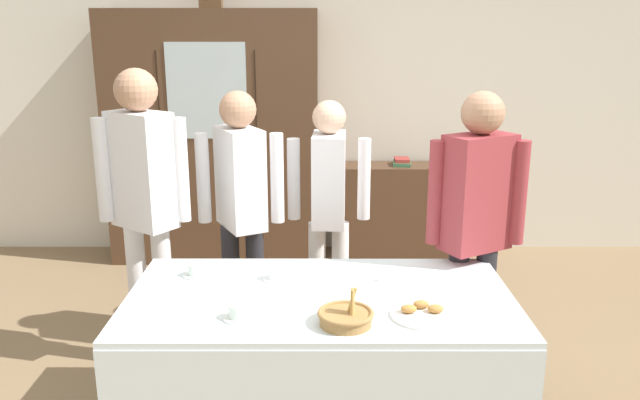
{
  "coord_description": "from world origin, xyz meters",
  "views": [
    {
      "loc": [
        -0.0,
        -2.94,
        1.96
      ],
      "look_at": [
        0.0,
        0.2,
        1.11
      ],
      "focal_mm": 35.54,
      "sensor_mm": 36.0,
      "label": 1
    }
  ],
  "objects_px": {
    "spoon_mid_left": "(371,280)",
    "dining_table": "(320,318)",
    "tea_cup_mid_right": "(196,271)",
    "pastry_plate": "(422,313)",
    "person_near_right_end": "(476,214)",
    "person_beside_shelf": "(143,190)",
    "tea_cup_near_right": "(238,313)",
    "spoon_far_left": "(208,290)",
    "wall_cabinet": "(214,139)",
    "person_behind_table_left": "(241,197)",
    "tea_cup_mid_left": "(276,274)",
    "book_stack": "(402,162)",
    "bread_basket": "(346,317)",
    "bookshelf_low": "(400,210)",
    "person_by_cabinet": "(329,197)"
  },
  "relations": [
    {
      "from": "person_beside_shelf",
      "to": "tea_cup_mid_left",
      "type": "bearing_deg",
      "value": -34.07
    },
    {
      "from": "tea_cup_mid_left",
      "to": "dining_table",
      "type": "bearing_deg",
      "value": -44.84
    },
    {
      "from": "person_beside_shelf",
      "to": "tea_cup_near_right",
      "type": "bearing_deg",
      "value": -56.24
    },
    {
      "from": "wall_cabinet",
      "to": "person_near_right_end",
      "type": "relative_size",
      "value": 1.27
    },
    {
      "from": "dining_table",
      "to": "tea_cup_near_right",
      "type": "height_order",
      "value": "tea_cup_near_right"
    },
    {
      "from": "dining_table",
      "to": "person_beside_shelf",
      "type": "distance_m",
      "value": 1.31
    },
    {
      "from": "dining_table",
      "to": "tea_cup_mid_left",
      "type": "xyz_separation_m",
      "value": [
        -0.22,
        0.22,
        0.13
      ]
    },
    {
      "from": "bookshelf_low",
      "to": "bread_basket",
      "type": "relative_size",
      "value": 4.81
    },
    {
      "from": "spoon_mid_left",
      "to": "dining_table",
      "type": "bearing_deg",
      "value": -140.55
    },
    {
      "from": "tea_cup_near_right",
      "to": "spoon_far_left",
      "type": "height_order",
      "value": "tea_cup_near_right"
    },
    {
      "from": "tea_cup_near_right",
      "to": "person_by_cabinet",
      "type": "xyz_separation_m",
      "value": [
        0.41,
        1.36,
        0.15
      ]
    },
    {
      "from": "bookshelf_low",
      "to": "tea_cup_mid_left",
      "type": "distance_m",
      "value": 2.62
    },
    {
      "from": "bookshelf_low",
      "to": "spoon_far_left",
      "type": "xyz_separation_m",
      "value": [
        -1.24,
        -2.56,
        0.35
      ]
    },
    {
      "from": "tea_cup_mid_right",
      "to": "pastry_plate",
      "type": "bearing_deg",
      "value": -23.18
    },
    {
      "from": "person_beside_shelf",
      "to": "dining_table",
      "type": "bearing_deg",
      "value": -36.73
    },
    {
      "from": "spoon_far_left",
      "to": "person_beside_shelf",
      "type": "bearing_deg",
      "value": 124.93
    },
    {
      "from": "dining_table",
      "to": "person_near_right_end",
      "type": "xyz_separation_m",
      "value": [
        0.83,
        0.5,
        0.36
      ]
    },
    {
      "from": "tea_cup_mid_left",
      "to": "person_beside_shelf",
      "type": "relative_size",
      "value": 0.07
    },
    {
      "from": "bread_basket",
      "to": "person_near_right_end",
      "type": "relative_size",
      "value": 0.14
    },
    {
      "from": "spoon_mid_left",
      "to": "person_near_right_end",
      "type": "relative_size",
      "value": 0.07
    },
    {
      "from": "tea_cup_near_right",
      "to": "person_beside_shelf",
      "type": "xyz_separation_m",
      "value": [
        -0.64,
        0.96,
        0.3
      ]
    },
    {
      "from": "person_behind_table_left",
      "to": "person_near_right_end",
      "type": "relative_size",
      "value": 0.97
    },
    {
      "from": "spoon_mid_left",
      "to": "person_near_right_end",
      "type": "bearing_deg",
      "value": 27.02
    },
    {
      "from": "bookshelf_low",
      "to": "spoon_far_left",
      "type": "height_order",
      "value": "bookshelf_low"
    },
    {
      "from": "person_beside_shelf",
      "to": "person_behind_table_left",
      "type": "distance_m",
      "value": 0.57
    },
    {
      "from": "tea_cup_mid_right",
      "to": "tea_cup_mid_left",
      "type": "relative_size",
      "value": 1.0
    },
    {
      "from": "spoon_mid_left",
      "to": "person_beside_shelf",
      "type": "height_order",
      "value": "person_beside_shelf"
    },
    {
      "from": "wall_cabinet",
      "to": "tea_cup_mid_right",
      "type": "bearing_deg",
      "value": -83.25
    },
    {
      "from": "pastry_plate",
      "to": "person_near_right_end",
      "type": "distance_m",
      "value": 0.82
    },
    {
      "from": "tea_cup_mid_right",
      "to": "pastry_plate",
      "type": "height_order",
      "value": "tea_cup_mid_right"
    },
    {
      "from": "bookshelf_low",
      "to": "tea_cup_near_right",
      "type": "bearing_deg",
      "value": -110.3
    },
    {
      "from": "tea_cup_mid_right",
      "to": "spoon_far_left",
      "type": "relative_size",
      "value": 1.09
    },
    {
      "from": "tea_cup_near_right",
      "to": "spoon_far_left",
      "type": "xyz_separation_m",
      "value": [
        -0.18,
        0.3,
        -0.02
      ]
    },
    {
      "from": "spoon_far_left",
      "to": "bookshelf_low",
      "type": "bearing_deg",
      "value": 64.23
    },
    {
      "from": "person_near_right_end",
      "to": "person_beside_shelf",
      "type": "bearing_deg",
      "value": 172.43
    },
    {
      "from": "wall_cabinet",
      "to": "person_by_cabinet",
      "type": "height_order",
      "value": "wall_cabinet"
    },
    {
      "from": "spoon_mid_left",
      "to": "person_beside_shelf",
      "type": "distance_m",
      "value": 1.4
    },
    {
      "from": "spoon_mid_left",
      "to": "spoon_far_left",
      "type": "xyz_separation_m",
      "value": [
        -0.78,
        -0.13,
        0.0
      ]
    },
    {
      "from": "wall_cabinet",
      "to": "bookshelf_low",
      "type": "xyz_separation_m",
      "value": [
        1.61,
        0.05,
        -0.65
      ]
    },
    {
      "from": "spoon_far_left",
      "to": "person_by_cabinet",
      "type": "height_order",
      "value": "person_by_cabinet"
    },
    {
      "from": "person_by_cabinet",
      "to": "person_beside_shelf",
      "type": "height_order",
      "value": "person_beside_shelf"
    },
    {
      "from": "wall_cabinet",
      "to": "person_by_cabinet",
      "type": "xyz_separation_m",
      "value": [
        0.96,
        -1.45,
        -0.13
      ]
    },
    {
      "from": "wall_cabinet",
      "to": "tea_cup_mid_left",
      "type": "bearing_deg",
      "value": -73.97
    },
    {
      "from": "person_behind_table_left",
      "to": "wall_cabinet",
      "type": "bearing_deg",
      "value": 104.55
    },
    {
      "from": "wall_cabinet",
      "to": "person_behind_table_left",
      "type": "xyz_separation_m",
      "value": [
        0.42,
        -1.64,
        -0.07
      ]
    },
    {
      "from": "book_stack",
      "to": "tea_cup_near_right",
      "type": "relative_size",
      "value": 1.69
    },
    {
      "from": "book_stack",
      "to": "person_beside_shelf",
      "type": "relative_size",
      "value": 0.13
    },
    {
      "from": "tea_cup_mid_right",
      "to": "person_near_right_end",
      "type": "relative_size",
      "value": 0.08
    },
    {
      "from": "wall_cabinet",
      "to": "person_behind_table_left",
      "type": "height_order",
      "value": "wall_cabinet"
    },
    {
      "from": "person_by_cabinet",
      "to": "tea_cup_near_right",
      "type": "bearing_deg",
      "value": -106.63
    }
  ]
}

